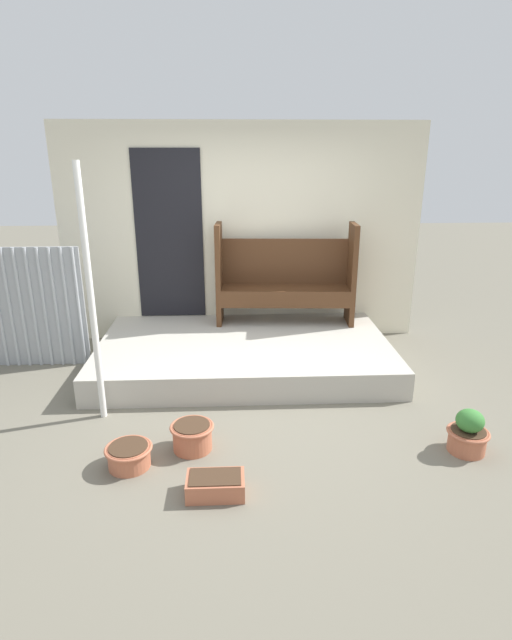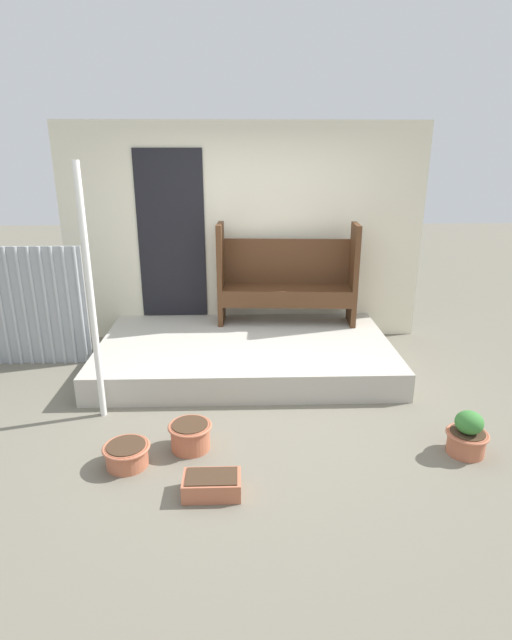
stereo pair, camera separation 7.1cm
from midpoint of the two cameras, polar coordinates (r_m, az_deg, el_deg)
ground_plane at (r=4.75m, az=-0.11°, el=-9.76°), size 24.00×24.00×0.00m
porch_slab at (r=5.53m, az=-0.87°, el=-3.81°), size 3.15×1.86×0.29m
house_wall at (r=6.13m, az=-1.45°, el=9.72°), size 4.35×0.08×2.60m
support_post at (r=4.38m, az=-17.91°, el=2.39°), size 0.06×0.06×2.20m
bench at (r=5.95m, az=3.89°, el=5.11°), size 1.64×0.49×1.19m
flower_pot_left at (r=4.02m, az=-14.04°, el=-14.62°), size 0.36×0.36×0.17m
flower_pot_middle at (r=4.11m, az=-7.00°, el=-12.91°), size 0.35×0.35×0.22m
flower_pot_right at (r=4.35m, az=23.44°, el=-12.00°), size 0.33×0.33×0.36m
planter_box_rect at (r=3.66m, az=-4.48°, el=-18.27°), size 0.40×0.24×0.15m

